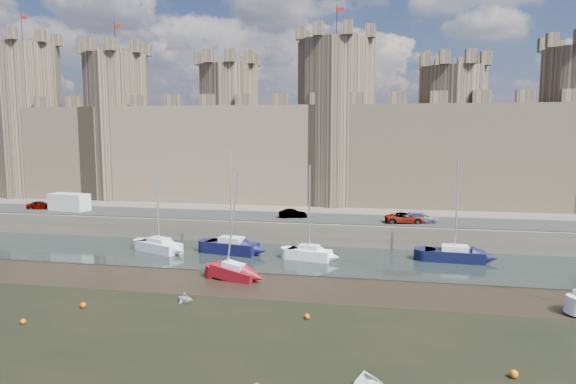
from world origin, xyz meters
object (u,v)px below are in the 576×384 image
car_0 (41,205)px  sailboat_4 (234,272)px  sailboat_0 (159,245)px  sailboat_2 (309,253)px  car_1 (293,214)px  sailboat_1 (232,246)px  van (69,202)px  sailboat_3 (455,254)px  car_2 (420,218)px  car_3 (405,218)px

car_0 → sailboat_4: sailboat_4 is taller
sailboat_0 → sailboat_2: bearing=21.9°
car_1 → sailboat_1: size_ratio=0.30×
car_0 → sailboat_2: (37.80, -10.26, -2.32)m
van → sailboat_3: size_ratio=0.53×
car_1 → car_2: 14.78m
car_0 → sailboat_4: (32.31, -18.15, -2.38)m
car_1 → car_2: (14.77, -0.52, 0.08)m
sailboat_4 → car_3: bearing=62.4°
car_3 → sailboat_0: (-25.85, -8.64, -2.35)m
car_3 → sailboat_3: bearing=-154.5°
car_1 → van: van is taller
sailboat_2 → sailboat_4: sailboat_2 is taller
sailboat_2 → sailboat_3: bearing=20.9°
sailboat_2 → sailboat_4: 9.62m
sailboat_1 → sailboat_2: 8.50m
car_0 → car_3: (47.37, -1.36, 0.02)m
car_1 → sailboat_3: size_ratio=0.34×
car_0 → sailboat_2: 39.23m
sailboat_1 → sailboat_0: bearing=-163.3°
car_2 → sailboat_2: (-11.24, -9.43, -2.35)m
car_1 → car_3: bearing=-109.5°
sailboat_0 → sailboat_3: bearing=26.3°
sailboat_2 → car_0: bearing=177.2°
sailboat_2 → van: bearing=175.9°
sailboat_3 → sailboat_0: bearing=-172.5°
sailboat_4 → car_1: bearing=98.0°
sailboat_1 → sailboat_2: (8.44, -1.02, -0.09)m
car_1 → van: (-29.70, -0.14, 0.60)m
sailboat_0 → sailboat_4: bearing=-14.3°
car_2 → sailboat_4: 24.20m
sailboat_0 → sailboat_3: size_ratio=0.96×
car_1 → sailboat_1: sailboat_1 is taller
sailboat_2 → sailboat_4: (-5.49, -7.89, -0.06)m
van → sailboat_1: sailboat_1 is taller
van → sailboat_1: (24.79, -8.79, -2.79)m
sailboat_3 → car_2: bearing=116.6°
car_1 → sailboat_4: bearing=158.9°
car_2 → sailboat_0: 29.10m
car_3 → sailboat_2: 13.27m
car_1 → car_3: car_3 is taller
car_2 → sailboat_1: size_ratio=0.39×
car_0 → sailboat_1: (29.36, -9.23, -2.23)m
car_3 → sailboat_4: sailboat_4 is taller
car_3 → sailboat_2: (-9.57, -8.89, -2.34)m
sailboat_2 → sailboat_4: bearing=-112.5°
car_1 → sailboat_0: sailboat_0 is taller
car_0 → sailboat_0: 23.84m
car_3 → sailboat_2: sailboat_2 is taller
car_2 → sailboat_0: sailboat_0 is taller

